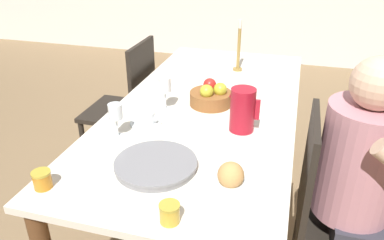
% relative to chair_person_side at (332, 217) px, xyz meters
% --- Properties ---
extents(ground_plane, '(20.00, 20.00, 0.00)m').
position_rel_chair_person_side_xyz_m(ground_plane, '(-0.64, 0.42, -0.51)').
color(ground_plane, '#7F6647').
extents(dining_table, '(0.91, 1.94, 0.76)m').
position_rel_chair_person_side_xyz_m(dining_table, '(-0.64, 0.42, 0.15)').
color(dining_table, silver).
rests_on(dining_table, ground_plane).
extents(chair_person_side, '(0.42, 0.42, 0.95)m').
position_rel_chair_person_side_xyz_m(chair_person_side, '(0.00, 0.00, 0.00)').
color(chair_person_side, black).
rests_on(chair_person_side, ground_plane).
extents(chair_opposite, '(0.42, 0.42, 0.95)m').
position_rel_chair_person_side_xyz_m(chair_opposite, '(-1.28, 0.78, 0.00)').
color(chair_opposite, black).
rests_on(chair_opposite, ground_plane).
extents(person_seated, '(0.39, 0.41, 1.20)m').
position_rel_chair_person_side_xyz_m(person_seated, '(0.09, -0.00, 0.21)').
color(person_seated, '#33333D').
rests_on(person_seated, ground_plane).
extents(red_pitcher, '(0.14, 0.11, 0.20)m').
position_rel_chair_person_side_xyz_m(red_pitcher, '(-0.42, 0.19, 0.35)').
color(red_pitcher, '#A31423').
rests_on(red_pitcher, dining_table).
extents(wine_glass_water, '(0.06, 0.06, 0.17)m').
position_rel_chair_person_side_xyz_m(wine_glass_water, '(-0.83, 0.30, 0.37)').
color(wine_glass_water, white).
rests_on(wine_glass_water, dining_table).
extents(wine_glass_juice, '(0.06, 0.06, 0.16)m').
position_rel_chair_person_side_xyz_m(wine_glass_juice, '(-0.94, -0.02, 0.36)').
color(wine_glass_juice, white).
rests_on(wine_glass_juice, dining_table).
extents(teacup_near_person, '(0.15, 0.15, 0.06)m').
position_rel_chair_person_side_xyz_m(teacup_near_person, '(-0.86, 0.13, 0.27)').
color(teacup_near_person, silver).
rests_on(teacup_near_person, dining_table).
extents(serving_tray, '(0.32, 0.32, 0.03)m').
position_rel_chair_person_side_xyz_m(serving_tray, '(-0.69, -0.20, 0.26)').
color(serving_tray, gray).
rests_on(serving_tray, dining_table).
extents(bread_plate, '(0.22, 0.22, 0.10)m').
position_rel_chair_person_side_xyz_m(bread_plate, '(-0.40, -0.23, 0.28)').
color(bread_plate, silver).
rests_on(bread_plate, dining_table).
extents(jam_jar_amber, '(0.07, 0.07, 0.07)m').
position_rel_chair_person_side_xyz_m(jam_jar_amber, '(-0.54, -0.47, 0.29)').
color(jam_jar_amber, gold).
rests_on(jam_jar_amber, dining_table).
extents(jam_jar_red, '(0.07, 0.07, 0.07)m').
position_rel_chair_person_side_xyz_m(jam_jar_red, '(-1.03, -0.42, 0.29)').
color(jam_jar_red, '#C67A1E').
rests_on(jam_jar_red, dining_table).
extents(fruit_bowl, '(0.22, 0.22, 0.13)m').
position_rel_chair_person_side_xyz_m(fruit_bowl, '(-0.62, 0.42, 0.30)').
color(fruit_bowl, brown).
rests_on(fruit_bowl, dining_table).
extents(candlestick_tall, '(0.06, 0.06, 0.32)m').
position_rel_chair_person_side_xyz_m(candlestick_tall, '(-0.58, 0.99, 0.38)').
color(candlestick_tall, olive).
rests_on(candlestick_tall, dining_table).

